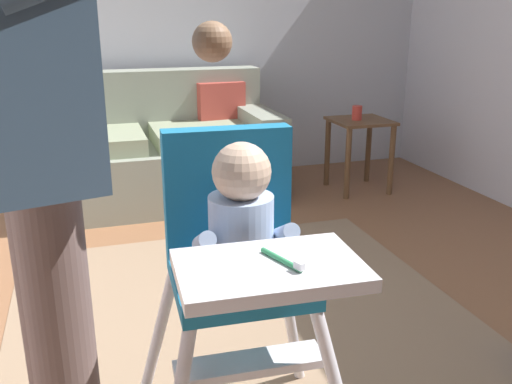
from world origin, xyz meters
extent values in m
cube|color=#93603F|center=(0.00, 0.00, -0.05)|extent=(5.90, 6.50, 0.10)
cube|color=silver|center=(0.00, 2.48, 1.26)|extent=(5.10, 0.06, 2.53)
cube|color=#96795E|center=(0.04, -0.12, 0.00)|extent=(1.93, 2.58, 0.01)
cube|color=gray|center=(-0.14, 1.90, 0.20)|extent=(1.72, 0.84, 0.40)
cube|color=gray|center=(-0.14, 2.23, 0.63)|extent=(1.72, 0.22, 0.46)
cube|color=gray|center=(-0.91, 1.90, 0.50)|extent=(0.20, 0.84, 0.20)
cube|color=gray|center=(0.63, 1.90, 0.50)|extent=(0.20, 0.84, 0.20)
cube|color=gray|center=(-0.50, 1.85, 0.46)|extent=(0.66, 0.60, 0.11)
cube|color=gray|center=(0.22, 1.85, 0.46)|extent=(0.66, 0.60, 0.11)
cube|color=#B24238|center=(0.42, 2.10, 0.60)|extent=(0.35, 0.13, 0.34)
cylinder|color=white|center=(-0.38, -0.27, 0.27)|extent=(0.16, 0.18, 0.55)
cylinder|color=white|center=(0.06, -0.29, 0.27)|extent=(0.18, 0.16, 0.55)
cube|color=#1A6F9E|center=(-0.17, -0.50, 0.56)|extent=(0.38, 0.38, 0.05)
cube|color=#1A6F9E|center=(-0.16, -0.35, 0.77)|extent=(0.36, 0.09, 0.36)
cube|color=white|center=(-0.18, -0.79, 0.72)|extent=(0.41, 0.28, 0.03)
cube|color=white|center=(-0.17, -0.61, 0.36)|extent=(0.40, 0.12, 0.02)
cylinder|color=#ADC3EA|center=(-0.17, -0.52, 0.69)|extent=(0.18, 0.18, 0.22)
sphere|color=beige|center=(-0.17, -0.53, 0.87)|extent=(0.15, 0.15, 0.15)
cylinder|color=#ADC3EA|center=(-0.28, -0.55, 0.71)|extent=(0.05, 0.15, 0.10)
cylinder|color=#ADC3EA|center=(-0.07, -0.56, 0.71)|extent=(0.05, 0.15, 0.10)
cylinder|color=#38A366|center=(-0.16, -0.79, 0.75)|extent=(0.05, 0.13, 0.01)
cube|color=white|center=(-0.14, -0.85, 0.75)|extent=(0.02, 0.03, 0.02)
cylinder|color=#6E5753|center=(-0.62, -0.67, 0.46)|extent=(0.14, 0.14, 0.92)
cylinder|color=#6E5753|center=(-0.65, -0.55, 0.46)|extent=(0.14, 0.14, 0.92)
cube|color=#3D5874|center=(-0.64, -0.61, 1.21)|extent=(0.29, 0.44, 0.57)
sphere|color=#997051|center=(-0.28, -0.71, 1.20)|extent=(0.08, 0.08, 0.08)
cylinder|color=#3D5874|center=(-0.69, -0.38, 1.21)|extent=(0.07, 0.07, 0.52)
cube|color=brown|center=(1.35, 1.72, 0.51)|extent=(0.40, 0.40, 0.02)
cylinder|color=brown|center=(1.18, 1.55, 0.25)|extent=(0.04, 0.04, 0.50)
cylinder|color=brown|center=(1.52, 1.55, 0.25)|extent=(0.04, 0.04, 0.50)
cylinder|color=brown|center=(1.18, 1.89, 0.25)|extent=(0.04, 0.04, 0.50)
cylinder|color=brown|center=(1.52, 1.89, 0.25)|extent=(0.04, 0.04, 0.50)
cylinder|color=#D13D33|center=(1.31, 1.72, 0.57)|extent=(0.07, 0.07, 0.10)
camera|label=1|loc=(-0.53, -1.82, 1.25)|focal=39.26mm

